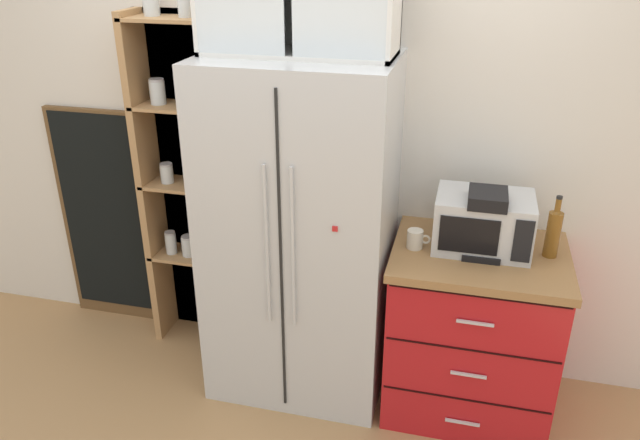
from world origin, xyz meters
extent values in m
plane|color=tan|center=(0.00, 0.00, 0.00)|extent=(10.68, 10.68, 0.00)
cube|color=silver|center=(0.00, 0.40, 1.27)|extent=(4.98, 0.10, 2.55)
cube|color=silver|center=(0.00, 0.03, 0.87)|extent=(0.89, 0.64, 1.74)
cube|color=black|center=(0.00, -0.29, 0.87)|extent=(0.01, 0.01, 1.60)
cylinder|color=silver|center=(-0.06, -0.30, 0.96)|extent=(0.02, 0.02, 0.78)
cylinder|color=silver|center=(0.06, -0.30, 0.96)|extent=(0.02, 0.02, 0.78)
cube|color=red|center=(0.25, -0.29, 1.08)|extent=(0.02, 0.01, 0.02)
cube|color=brown|center=(-0.72, 0.37, 0.94)|extent=(0.51, 0.04, 1.89)
cube|color=tan|center=(-0.93, 0.24, 0.94)|extent=(0.04, 0.22, 1.89)
cube|color=tan|center=(-0.50, 0.24, 0.94)|extent=(0.04, 0.22, 1.89)
cube|color=tan|center=(-0.72, 0.24, 0.55)|extent=(0.45, 0.22, 0.02)
cylinder|color=silver|center=(-0.83, 0.22, 0.62)|extent=(0.06, 0.06, 0.12)
cylinder|color=#B77A38|center=(-0.83, 0.22, 0.60)|extent=(0.05, 0.05, 0.08)
cylinder|color=#B2B2B7|center=(-0.83, 0.22, 0.68)|extent=(0.06, 0.06, 0.01)
cylinder|color=silver|center=(-0.72, 0.22, 0.61)|extent=(0.08, 0.08, 0.11)
cylinder|color=#2D2D2D|center=(-0.72, 0.22, 0.59)|extent=(0.07, 0.07, 0.07)
cylinder|color=#B2B2B7|center=(-0.72, 0.22, 0.67)|extent=(0.07, 0.07, 0.01)
cylinder|color=silver|center=(-0.59, 0.23, 0.62)|extent=(0.08, 0.08, 0.13)
cylinder|color=#E0C67F|center=(-0.59, 0.23, 0.60)|extent=(0.06, 0.06, 0.09)
cylinder|color=#B2B2B7|center=(-0.59, 0.23, 0.70)|extent=(0.07, 0.07, 0.01)
cube|color=tan|center=(-0.72, 0.24, 0.98)|extent=(0.45, 0.22, 0.02)
cylinder|color=silver|center=(-0.81, 0.23, 1.04)|extent=(0.07, 0.07, 0.10)
cylinder|color=beige|center=(-0.81, 0.23, 1.02)|extent=(0.06, 0.06, 0.07)
cylinder|color=#B2B2B7|center=(-0.81, 0.23, 1.09)|extent=(0.07, 0.07, 0.01)
cylinder|color=silver|center=(-0.62, 0.25, 1.05)|extent=(0.06, 0.06, 0.12)
cylinder|color=white|center=(-0.62, 0.25, 1.03)|extent=(0.05, 0.05, 0.08)
cylinder|color=#B2B2B7|center=(-0.62, 0.25, 1.12)|extent=(0.06, 0.06, 0.01)
cube|color=tan|center=(-0.72, 0.24, 1.42)|extent=(0.45, 0.22, 0.02)
cylinder|color=silver|center=(-0.81, 0.24, 1.48)|extent=(0.08, 0.08, 0.12)
cylinder|color=#CCB78C|center=(-0.81, 0.24, 1.47)|extent=(0.07, 0.07, 0.08)
cylinder|color=#B2B2B7|center=(-0.81, 0.24, 1.55)|extent=(0.08, 0.08, 0.01)
cylinder|color=silver|center=(-0.63, 0.23, 1.47)|extent=(0.08, 0.08, 0.09)
cylinder|color=white|center=(-0.63, 0.23, 1.46)|extent=(0.07, 0.07, 0.06)
cylinder|color=#B2B2B7|center=(-0.63, 0.23, 1.52)|extent=(0.08, 0.08, 0.01)
cube|color=tan|center=(-0.72, 0.24, 1.85)|extent=(0.45, 0.22, 0.02)
cylinder|color=silver|center=(-0.80, 0.25, 1.91)|extent=(0.08, 0.08, 0.11)
cylinder|color=#382316|center=(-0.80, 0.25, 1.90)|extent=(0.07, 0.07, 0.08)
cylinder|color=silver|center=(-0.62, 0.24, 1.91)|extent=(0.07, 0.07, 0.11)
cylinder|color=brown|center=(-0.62, 0.24, 1.90)|extent=(0.06, 0.06, 0.07)
cube|color=red|center=(0.87, 0.03, 0.42)|extent=(0.78, 0.63, 0.84)
cube|color=#9E7042|center=(0.87, 0.03, 0.86)|extent=(0.81, 0.66, 0.04)
cube|color=black|center=(0.87, -0.28, 0.27)|extent=(0.76, 0.00, 0.01)
cube|color=silver|center=(0.87, -0.29, 0.14)|extent=(0.16, 0.01, 0.01)
cube|color=black|center=(0.87, -0.28, 0.55)|extent=(0.76, 0.00, 0.01)
cube|color=silver|center=(0.87, -0.29, 0.42)|extent=(0.16, 0.01, 0.01)
cube|color=black|center=(0.87, -0.28, 0.83)|extent=(0.76, 0.00, 0.01)
cube|color=silver|center=(0.87, -0.29, 0.70)|extent=(0.16, 0.01, 0.01)
cube|color=silver|center=(0.87, 0.08, 1.01)|extent=(0.44, 0.32, 0.26)
cube|color=black|center=(0.81, -0.08, 1.01)|extent=(0.26, 0.01, 0.17)
cube|color=black|center=(1.04, -0.08, 1.01)|extent=(0.08, 0.01, 0.20)
cube|color=black|center=(0.87, 0.01, 0.90)|extent=(0.17, 0.20, 0.03)
cube|color=black|center=(0.87, 0.08, 1.03)|extent=(0.17, 0.06, 0.30)
cube|color=black|center=(0.87, 0.01, 1.16)|extent=(0.17, 0.20, 0.06)
cylinder|color=black|center=(0.87, 0.00, 0.97)|extent=(0.11, 0.11, 0.12)
cylinder|color=silver|center=(0.57, 0.00, 0.93)|extent=(0.08, 0.08, 0.09)
torus|color=silver|center=(0.62, 0.00, 0.93)|extent=(0.05, 0.01, 0.05)
cylinder|color=red|center=(0.87, -0.01, 0.93)|extent=(0.09, 0.09, 0.09)
torus|color=red|center=(0.93, -0.01, 0.93)|extent=(0.05, 0.01, 0.05)
cylinder|color=brown|center=(1.18, 0.07, 0.99)|extent=(0.06, 0.06, 0.22)
cone|color=brown|center=(1.18, 0.07, 1.10)|extent=(0.06, 0.06, 0.04)
cylinder|color=brown|center=(1.18, 0.07, 1.13)|extent=(0.03, 0.03, 0.07)
cylinder|color=black|center=(1.18, 0.07, 1.17)|extent=(0.03, 0.03, 0.01)
cylinder|color=#285B33|center=(0.87, 0.02, 0.98)|extent=(0.06, 0.06, 0.19)
cone|color=#285B33|center=(0.87, 0.02, 1.07)|extent=(0.06, 0.06, 0.04)
cylinder|color=#285B33|center=(0.87, 0.02, 1.10)|extent=(0.03, 0.03, 0.07)
cylinder|color=black|center=(0.87, 0.02, 1.14)|extent=(0.03, 0.03, 0.01)
cube|color=silver|center=(0.00, 0.05, 1.75)|extent=(0.85, 0.32, 0.02)
cylinder|color=silver|center=(-0.30, 0.05, 1.76)|extent=(0.05, 0.05, 0.00)
cylinder|color=silver|center=(-0.30, 0.05, 1.80)|extent=(0.01, 0.01, 0.07)
cone|color=silver|center=(-0.30, 0.05, 1.86)|extent=(0.06, 0.06, 0.05)
cylinder|color=silver|center=(-0.10, 0.05, 1.76)|extent=(0.05, 0.05, 0.00)
cylinder|color=silver|center=(-0.10, 0.05, 1.80)|extent=(0.01, 0.01, 0.07)
cone|color=silver|center=(-0.10, 0.05, 1.86)|extent=(0.06, 0.06, 0.05)
cylinder|color=silver|center=(0.10, 0.05, 1.76)|extent=(0.05, 0.05, 0.00)
cylinder|color=silver|center=(0.10, 0.05, 1.80)|extent=(0.01, 0.01, 0.07)
cone|color=silver|center=(0.10, 0.05, 1.86)|extent=(0.06, 0.06, 0.05)
cylinder|color=silver|center=(0.30, 0.05, 1.76)|extent=(0.05, 0.05, 0.00)
cylinder|color=silver|center=(0.30, 0.05, 1.80)|extent=(0.01, 0.01, 0.07)
cone|color=silver|center=(0.30, 0.05, 1.86)|extent=(0.06, 0.06, 0.05)
cube|color=brown|center=(-1.29, 0.33, 0.67)|extent=(0.60, 0.04, 1.34)
cube|color=black|center=(-1.29, 0.31, 0.70)|extent=(0.54, 0.01, 1.24)
camera|label=1|loc=(0.77, -2.61, 2.23)|focal=34.57mm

